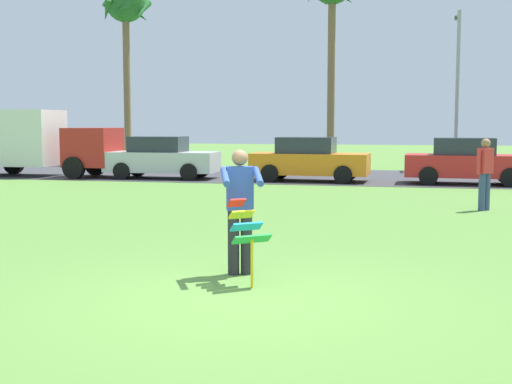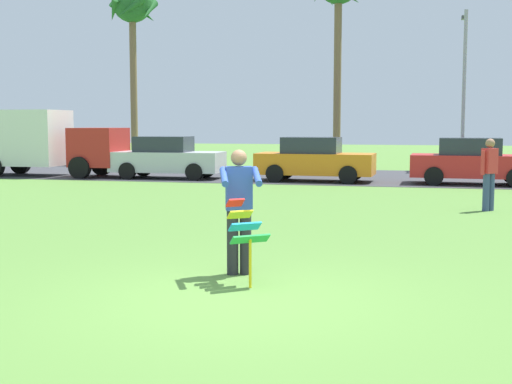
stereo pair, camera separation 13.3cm
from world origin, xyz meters
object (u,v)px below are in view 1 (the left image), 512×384
at_px(parked_car_orange, 309,160).
at_px(parked_car_silver, 161,158).
at_px(palm_tree_left_near, 126,10).
at_px(streetlight_pole, 457,80).
at_px(person_walker_near, 485,172).
at_px(parked_car_red, 467,162).
at_px(person_kite_flyer, 240,207).
at_px(kite_held, 247,229).
at_px(parked_truck_red_cab, 26,141).

bearing_deg(parked_car_orange, parked_car_silver, -179.98).
height_order(palm_tree_left_near, streetlight_pole, palm_tree_left_near).
distance_m(palm_tree_left_near, person_walker_near, 24.09).
bearing_deg(parked_car_red, palm_tree_left_near, 151.06).
height_order(parked_car_orange, palm_tree_left_near, palm_tree_left_near).
height_order(person_kite_flyer, parked_car_silver, person_kite_flyer).
height_order(parked_car_red, palm_tree_left_near, palm_tree_left_near).
xyz_separation_m(kite_held, parked_car_red, (3.98, 15.83, 0.04)).
distance_m(parked_car_red, palm_tree_left_near, 20.11).
relative_size(parked_car_silver, streetlight_pole, 0.61).
relative_size(person_kite_flyer, parked_car_orange, 0.41).
distance_m(kite_held, parked_car_silver, 17.37).
bearing_deg(parked_car_red, person_kite_flyer, -105.43).
height_order(parked_car_silver, person_walker_near, person_walker_near).
relative_size(parked_car_orange, parked_car_red, 1.00).
distance_m(parked_truck_red_cab, parked_car_red, 16.84).
distance_m(parked_car_orange, parked_car_red, 5.47).
bearing_deg(parked_truck_red_cab, parked_car_silver, -0.01).
xyz_separation_m(parked_car_silver, person_walker_near, (10.97, -7.23, 0.16)).
relative_size(kite_held, parked_car_red, 0.26).
height_order(person_kite_flyer, streetlight_pole, streetlight_pole).
relative_size(parked_car_orange, person_walker_near, 2.46).
bearing_deg(parked_car_orange, person_kite_flyer, -85.28).
bearing_deg(parked_car_red, streetlight_pole, 89.55).
bearing_deg(parked_car_red, parked_truck_red_cab, -180.00).
xyz_separation_m(parked_car_orange, palm_tree_left_near, (-10.98, 9.10, 7.15)).
distance_m(parked_truck_red_cab, palm_tree_left_near, 11.20).
bearing_deg(person_walker_near, parked_car_red, 88.63).
xyz_separation_m(parked_car_red, person_walker_near, (-0.17, -7.23, 0.16)).
relative_size(person_kite_flyer, palm_tree_left_near, 0.18).
bearing_deg(person_walker_near, streetlight_pole, 89.09).
distance_m(kite_held, parked_car_orange, 15.90).
bearing_deg(person_kite_flyer, parked_car_red, 74.57).
relative_size(parked_truck_red_cab, parked_car_orange, 1.57).
height_order(parked_truck_red_cab, palm_tree_left_near, palm_tree_left_near).
bearing_deg(kite_held, streetlight_pole, 80.02).
xyz_separation_m(parked_truck_red_cab, parked_car_orange, (11.36, 0.00, -0.64)).
height_order(kite_held, parked_truck_red_cab, parked_truck_red_cab).
distance_m(parked_truck_red_cab, parked_car_silver, 5.72).
distance_m(parked_car_silver, parked_car_red, 11.14).
relative_size(person_kite_flyer, parked_car_red, 0.41).
height_order(parked_car_red, person_walker_near, person_walker_near).
distance_m(parked_car_silver, person_walker_near, 13.14).
height_order(parked_truck_red_cab, parked_car_silver, parked_truck_red_cab).
distance_m(parked_car_orange, person_walker_near, 8.97).
height_order(kite_held, parked_car_red, parked_car_red).
relative_size(parked_car_silver, parked_car_red, 1.00).
relative_size(parked_car_red, streetlight_pole, 0.61).
bearing_deg(streetlight_pole, parked_truck_red_cab, -157.18).
distance_m(parked_car_silver, parked_car_orange, 5.67).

